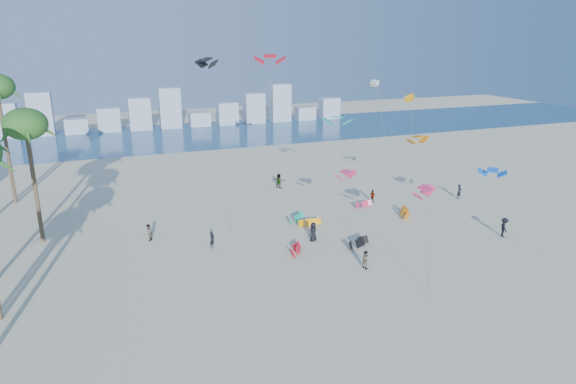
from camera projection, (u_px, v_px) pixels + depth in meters
name	position (u px, v px, depth m)	size (l,w,h in m)	color
ground	(331.00, 327.00, 33.61)	(220.00, 220.00, 0.00)	beige
ocean	(171.00, 136.00, 97.89)	(220.00, 220.00, 0.00)	navy
kitesurfer_near	(212.00, 240.00, 46.00)	(0.56, 0.37, 1.54)	black
kitesurfer_mid	(365.00, 260.00, 41.92)	(0.76, 0.59, 1.56)	gray
kitesurfers_far	(345.00, 207.00, 54.41)	(36.97, 24.81, 1.91)	black
grounded_kites	(344.00, 224.00, 50.84)	(16.24, 11.47, 0.89)	red
flying_kites	(350.00, 105.00, 53.71)	(29.73, 32.98, 17.15)	#D52F5E
distant_skyline	(158.00, 114.00, 105.51)	(85.00, 3.00, 8.40)	#9EADBF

